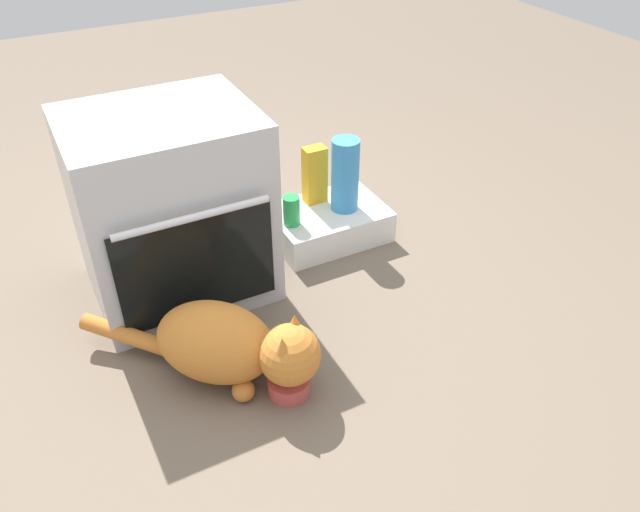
{
  "coord_description": "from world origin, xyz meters",
  "views": [
    {
      "loc": [
        -0.34,
        -1.38,
        1.47
      ],
      "look_at": [
        0.43,
        0.11,
        0.25
      ],
      "focal_mm": 35.2,
      "sensor_mm": 36.0,
      "label": 1
    }
  ],
  "objects_px": {
    "juice_carton": "(315,175)",
    "water_bottle": "(345,175)",
    "soda_can": "(291,211)",
    "cat": "(230,345)",
    "food_bowl": "(289,383)",
    "pantry_cabinet": "(328,223)",
    "oven": "(171,208)"
  },
  "relations": [
    {
      "from": "oven",
      "to": "cat",
      "type": "relative_size",
      "value": 1.09
    },
    {
      "from": "cat",
      "to": "pantry_cabinet",
      "type": "bearing_deg",
      "value": 86.55
    },
    {
      "from": "food_bowl",
      "to": "soda_can",
      "type": "bearing_deg",
      "value": 63.78
    },
    {
      "from": "pantry_cabinet",
      "to": "food_bowl",
      "type": "height_order",
      "value": "pantry_cabinet"
    },
    {
      "from": "oven",
      "to": "soda_can",
      "type": "xyz_separation_m",
      "value": [
        0.46,
        0.01,
        -0.15
      ]
    },
    {
      "from": "oven",
      "to": "juice_carton",
      "type": "height_order",
      "value": "oven"
    },
    {
      "from": "pantry_cabinet",
      "to": "soda_can",
      "type": "relative_size",
      "value": 3.82
    },
    {
      "from": "food_bowl",
      "to": "juice_carton",
      "type": "distance_m",
      "value": 0.94
    },
    {
      "from": "food_bowl",
      "to": "water_bottle",
      "type": "relative_size",
      "value": 0.44
    },
    {
      "from": "food_bowl",
      "to": "soda_can",
      "type": "height_order",
      "value": "soda_can"
    },
    {
      "from": "soda_can",
      "to": "water_bottle",
      "type": "height_order",
      "value": "water_bottle"
    },
    {
      "from": "juice_carton",
      "to": "water_bottle",
      "type": "relative_size",
      "value": 0.8
    },
    {
      "from": "pantry_cabinet",
      "to": "food_bowl",
      "type": "xyz_separation_m",
      "value": [
        -0.5,
        -0.69,
        -0.03
      ]
    },
    {
      "from": "oven",
      "to": "juice_carton",
      "type": "xyz_separation_m",
      "value": [
        0.62,
        0.13,
        -0.09
      ]
    },
    {
      "from": "oven",
      "to": "juice_carton",
      "type": "bearing_deg",
      "value": 11.54
    },
    {
      "from": "oven",
      "to": "soda_can",
      "type": "bearing_deg",
      "value": 1.55
    },
    {
      "from": "soda_can",
      "to": "food_bowl",
      "type": "bearing_deg",
      "value": -116.22
    },
    {
      "from": "juice_carton",
      "to": "cat",
      "type": "bearing_deg",
      "value": -133.71
    },
    {
      "from": "cat",
      "to": "soda_can",
      "type": "distance_m",
      "value": 0.71
    },
    {
      "from": "food_bowl",
      "to": "soda_can",
      "type": "xyz_separation_m",
      "value": [
        0.33,
        0.67,
        0.16
      ]
    },
    {
      "from": "pantry_cabinet",
      "to": "water_bottle",
      "type": "xyz_separation_m",
      "value": [
        0.07,
        -0.02,
        0.22
      ]
    },
    {
      "from": "cat",
      "to": "juice_carton",
      "type": "height_order",
      "value": "juice_carton"
    },
    {
      "from": "cat",
      "to": "juice_carton",
      "type": "bearing_deg",
      "value": 91.29
    },
    {
      "from": "cat",
      "to": "soda_can",
      "type": "relative_size",
      "value": 5.17
    },
    {
      "from": "juice_carton",
      "to": "food_bowl",
      "type": "bearing_deg",
      "value": -121.99
    },
    {
      "from": "oven",
      "to": "food_bowl",
      "type": "relative_size",
      "value": 5.15
    },
    {
      "from": "oven",
      "to": "juice_carton",
      "type": "relative_size",
      "value": 2.82
    },
    {
      "from": "water_bottle",
      "to": "juice_carton",
      "type": "bearing_deg",
      "value": 127.96
    },
    {
      "from": "oven",
      "to": "soda_can",
      "type": "relative_size",
      "value": 5.64
    },
    {
      "from": "water_bottle",
      "to": "cat",
      "type": "bearing_deg",
      "value": -142.17
    },
    {
      "from": "juice_carton",
      "to": "water_bottle",
      "type": "height_order",
      "value": "water_bottle"
    },
    {
      "from": "oven",
      "to": "soda_can",
      "type": "height_order",
      "value": "oven"
    }
  ]
}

